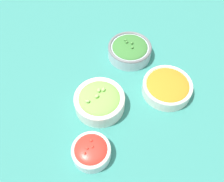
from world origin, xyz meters
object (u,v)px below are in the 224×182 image
object	(u,v)px
bowl_carrots	(167,86)
bowl_cherry_tomatoes	(91,151)
bowl_lettuce	(100,100)
bowl_broccoli	(130,50)

from	to	relation	value
bowl_carrots	bowl_cherry_tomatoes	world-z (taller)	bowl_cherry_tomatoes
bowl_lettuce	bowl_broccoli	distance (m)	0.28
bowl_lettuce	bowl_cherry_tomatoes	bearing A→B (deg)	-129.48
bowl_lettuce	bowl_carrots	bearing A→B (deg)	-18.04
bowl_cherry_tomatoes	bowl_lettuce	bearing A→B (deg)	50.52
bowl_lettuce	bowl_broccoli	bearing A→B (deg)	32.03
bowl_lettuce	bowl_carrots	xyz separation A→B (m)	(0.24, -0.08, -0.01)
bowl_broccoli	bowl_cherry_tomatoes	distance (m)	0.45
bowl_cherry_tomatoes	bowl_broccoli	bearing A→B (deg)	39.41
bowl_carrots	bowl_broccoli	distance (m)	0.23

